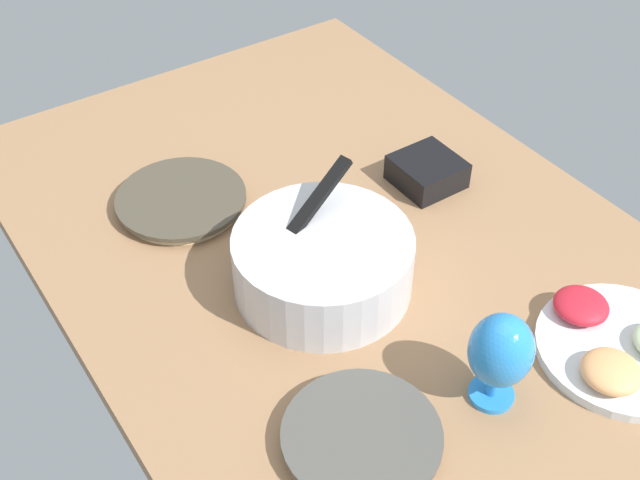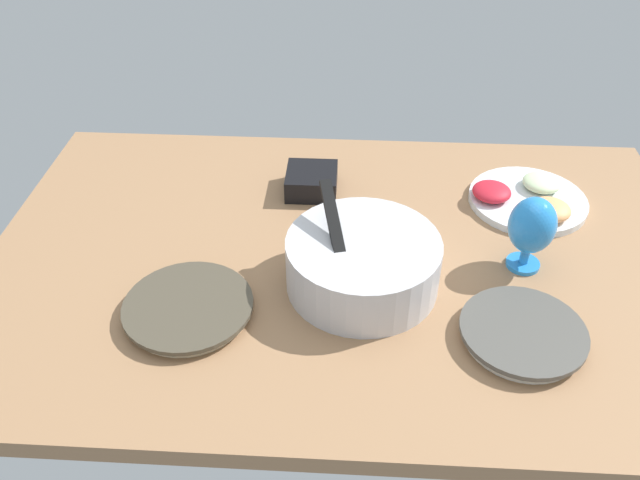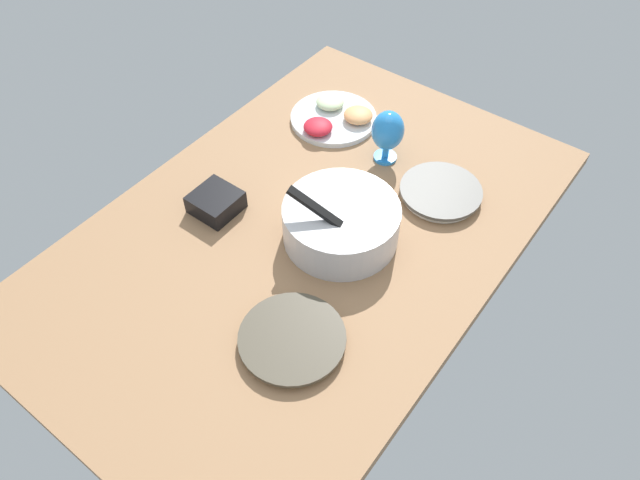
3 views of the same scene
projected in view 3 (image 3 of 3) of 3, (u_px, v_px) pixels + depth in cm
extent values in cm
cube|color=#99704C|center=(305.00, 234.00, 172.35)|extent=(160.00, 104.00, 4.00)
cylinder|color=silver|center=(440.00, 194.00, 178.95)|extent=(22.26, 22.26, 1.78)
cylinder|color=#4E4C47|center=(441.00, 190.00, 177.88)|extent=(24.19, 24.19, 1.07)
cylinder|color=beige|center=(292.00, 341.00, 146.12)|extent=(23.99, 23.99, 1.63)
cylinder|color=#494233|center=(292.00, 338.00, 145.13)|extent=(26.08, 26.08, 0.98)
cylinder|color=silver|center=(341.00, 223.00, 164.77)|extent=(31.82, 31.82, 11.42)
cylinder|color=white|center=(341.00, 214.00, 162.18)|extent=(28.64, 28.64, 2.06)
cube|color=black|center=(329.00, 217.00, 156.57)|extent=(8.16, 22.90, 13.01)
cylinder|color=silver|center=(334.00, 118.00, 202.48)|extent=(28.67, 28.67, 1.80)
ellipsoid|color=red|center=(318.00, 127.00, 195.47)|extent=(9.40, 9.40, 3.37)
ellipsoid|color=#F2A566|center=(358.00, 115.00, 199.14)|extent=(9.53, 9.53, 3.70)
ellipsoid|color=beige|center=(330.00, 102.00, 204.28)|extent=(9.33, 9.33, 3.24)
cylinder|color=#2987DE|center=(385.00, 157.00, 190.29)|extent=(7.25, 7.25, 1.00)
cylinder|color=#2987DE|center=(386.00, 151.00, 188.55)|extent=(2.00, 2.00, 3.62)
ellipsoid|color=#2987DE|center=(388.00, 130.00, 182.35)|extent=(9.93, 9.93, 12.81)
cube|color=black|center=(216.00, 202.00, 173.93)|extent=(12.65, 12.65, 5.73)
cube|color=tan|center=(215.00, 198.00, 172.55)|extent=(10.37, 10.37, 1.83)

